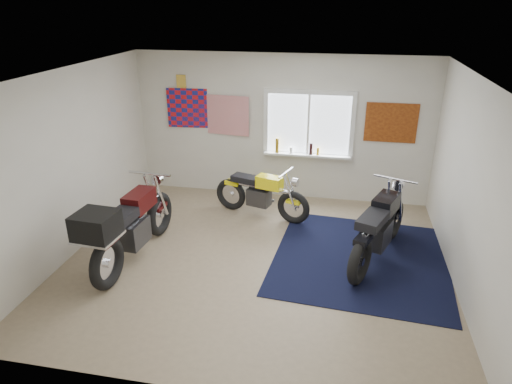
% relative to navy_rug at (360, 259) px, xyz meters
% --- Properties ---
extents(ground, '(5.50, 5.50, 0.00)m').
position_rel_navy_rug_xyz_m(ground, '(-1.52, -0.33, -0.01)').
color(ground, '#9E896B').
rests_on(ground, ground).
extents(room_shell, '(5.50, 5.50, 5.50)m').
position_rel_navy_rug_xyz_m(room_shell, '(-1.52, -0.33, 1.63)').
color(room_shell, white).
rests_on(room_shell, ground).
extents(navy_rug, '(2.69, 2.78, 0.01)m').
position_rel_navy_rug_xyz_m(navy_rug, '(0.00, 0.00, 0.00)').
color(navy_rug, black).
rests_on(navy_rug, ground).
extents(window_assembly, '(1.66, 0.17, 1.26)m').
position_rel_navy_rug_xyz_m(window_assembly, '(-1.02, 2.14, 1.36)').
color(window_assembly, white).
rests_on(window_assembly, room_shell).
extents(oil_bottles, '(0.82, 0.07, 0.28)m').
position_rel_navy_rug_xyz_m(oil_bottles, '(-1.27, 2.07, 1.01)').
color(oil_bottles, '#846113').
rests_on(oil_bottles, window_assembly).
extents(flag_display, '(1.60, 0.10, 1.17)m').
position_rel_navy_rug_xyz_m(flag_display, '(-3.42, 2.15, 2.14)').
color(flag_display, red).
rests_on(flag_display, room_shell).
extents(triumph_poster, '(0.90, 0.03, 0.70)m').
position_rel_navy_rug_xyz_m(triumph_poster, '(0.43, 2.15, 1.54)').
color(triumph_poster, '#A54C14').
rests_on(triumph_poster, room_shell).
extents(yellow_triumph, '(1.78, 0.71, 0.92)m').
position_rel_navy_rug_xyz_m(yellow_triumph, '(-1.72, 1.17, 0.40)').
color(yellow_triumph, black).
rests_on(yellow_triumph, ground).
extents(black_chrome_bike, '(0.98, 2.06, 1.11)m').
position_rel_navy_rug_xyz_m(black_chrome_bike, '(0.22, 0.08, 0.48)').
color(black_chrome_bike, black).
rests_on(black_chrome_bike, navy_rug).
extents(maroon_tourer, '(0.71, 2.27, 1.15)m').
position_rel_navy_rug_xyz_m(maroon_tourer, '(-3.29, -0.75, 0.59)').
color(maroon_tourer, black).
rests_on(maroon_tourer, ground).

